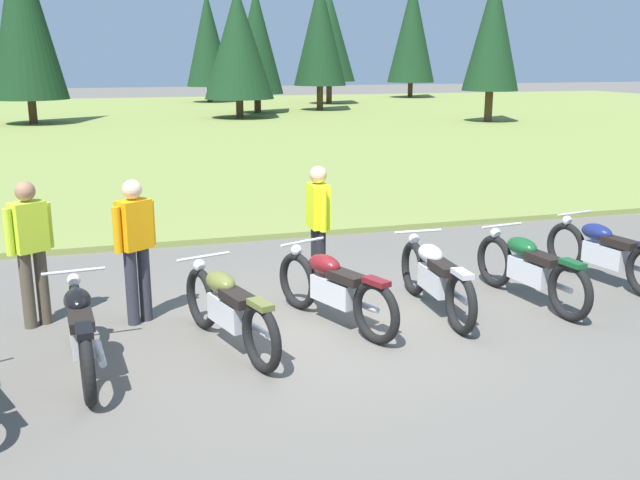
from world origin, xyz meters
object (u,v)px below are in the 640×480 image
at_px(motorcycle_olive, 228,308).
at_px(motorcycle_silver, 435,277).
at_px(motorcycle_british_green, 530,268).
at_px(rider_checking_bike, 31,245).
at_px(rider_near_row_end, 135,243).
at_px(motorcycle_maroon, 334,288).
at_px(motorcycle_black, 81,330).
at_px(motorcycle_navy, 605,252).
at_px(rider_with_back_turned, 318,222).

distance_m(motorcycle_olive, motorcycle_silver, 2.58).
height_order(motorcycle_british_green, rider_checking_bike, rider_checking_bike).
xyz_separation_m(rider_checking_bike, rider_near_row_end, (1.13, -0.23, 0.00)).
relative_size(motorcycle_silver, motorcycle_british_green, 1.00).
height_order(motorcycle_silver, rider_checking_bike, rider_checking_bike).
xyz_separation_m(motorcycle_olive, motorcycle_maroon, (1.26, 0.33, 0.00)).
bearing_deg(motorcycle_black, rider_checking_bike, 109.80).
xyz_separation_m(motorcycle_navy, rider_checking_bike, (-7.22, 0.52, 0.51)).
height_order(motorcycle_navy, rider_checking_bike, rider_checking_bike).
height_order(motorcycle_olive, motorcycle_silver, same).
bearing_deg(motorcycle_silver, motorcycle_olive, -171.55).
xyz_separation_m(motorcycle_maroon, motorcycle_british_green, (2.57, 0.04, 0.00)).
xyz_separation_m(motorcycle_british_green, rider_checking_bike, (-5.82, 0.90, 0.51)).
bearing_deg(motorcycle_british_green, rider_near_row_end, 171.82).
relative_size(motorcycle_silver, rider_near_row_end, 1.26).
bearing_deg(rider_near_row_end, motorcycle_maroon, -18.57).
distance_m(motorcycle_silver, motorcycle_navy, 2.71).
distance_m(motorcycle_black, motorcycle_olive, 1.47).
bearing_deg(motorcycle_silver, motorcycle_british_green, -0.38).
distance_m(motorcycle_british_green, rider_checking_bike, 5.91).
height_order(motorcycle_silver, motorcycle_navy, same).
distance_m(motorcycle_maroon, motorcycle_silver, 1.29).
height_order(motorcycle_navy, rider_near_row_end, rider_near_row_end).
height_order(motorcycle_olive, motorcycle_maroon, same).
bearing_deg(motorcycle_british_green, motorcycle_olive, -174.47).
distance_m(motorcycle_maroon, motorcycle_navy, 3.99).
distance_m(motorcycle_olive, motorcycle_navy, 5.29).
bearing_deg(motorcycle_british_green, motorcycle_silver, 179.62).
xyz_separation_m(motorcycle_silver, motorcycle_british_green, (1.28, -0.01, 0.00)).
distance_m(motorcycle_maroon, motorcycle_british_green, 2.57).
bearing_deg(rider_checking_bike, rider_near_row_end, -11.31).
xyz_separation_m(motorcycle_olive, rider_near_row_end, (-0.86, 1.05, 0.51)).
distance_m(motorcycle_black, motorcycle_navy, 6.76).
bearing_deg(motorcycle_olive, motorcycle_black, -172.46).
xyz_separation_m(motorcycle_british_green, motorcycle_navy, (1.40, 0.38, 0.00)).
bearing_deg(rider_with_back_turned, motorcycle_olive, -134.36).
bearing_deg(rider_with_back_turned, rider_checking_bike, -177.14).
distance_m(motorcycle_olive, rider_near_row_end, 1.45).
distance_m(motorcycle_black, motorcycle_silver, 4.06).
xyz_separation_m(motorcycle_olive, rider_with_back_turned, (1.41, 1.44, 0.51)).
bearing_deg(motorcycle_navy, rider_checking_bike, 175.88).
bearing_deg(motorcycle_maroon, rider_with_back_turned, 82.45).
height_order(motorcycle_silver, rider_with_back_turned, rider_with_back_turned).
relative_size(motorcycle_british_green, rider_with_back_turned, 1.25).
relative_size(rider_checking_bike, rider_with_back_turned, 1.00).
xyz_separation_m(motorcycle_navy, rider_with_back_turned, (-3.83, 0.69, 0.51)).
bearing_deg(motorcycle_olive, motorcycle_maroon, 14.73).
bearing_deg(motorcycle_british_green, rider_checking_bike, 171.21).
bearing_deg(rider_near_row_end, motorcycle_navy, -2.78).
bearing_deg(motorcycle_navy, rider_near_row_end, 177.22).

